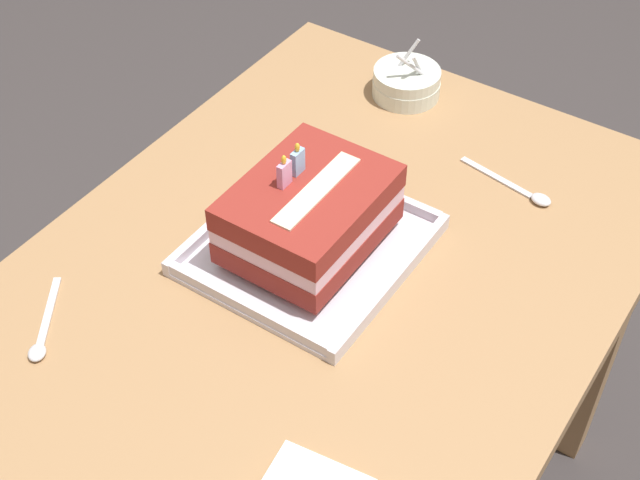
{
  "coord_description": "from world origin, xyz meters",
  "views": [
    {
      "loc": [
        -0.72,
        -0.47,
        1.63
      ],
      "look_at": [
        0.0,
        0.02,
        0.77
      ],
      "focal_mm": 50.52,
      "sensor_mm": 36.0,
      "label": 1
    }
  ],
  "objects_px": {
    "bowl_stack": "(406,82)",
    "serving_spoon_near_tray": "(41,338)",
    "birthday_cake": "(310,213)",
    "foil_tray": "(310,247)",
    "serving_spoon_by_bowls": "(527,193)"
  },
  "relations": [
    {
      "from": "birthday_cake",
      "to": "serving_spoon_near_tray",
      "type": "distance_m",
      "value": 0.38
    },
    {
      "from": "foil_tray",
      "to": "bowl_stack",
      "type": "relative_size",
      "value": 2.62
    },
    {
      "from": "foil_tray",
      "to": "birthday_cake",
      "type": "bearing_deg",
      "value": 90.0
    },
    {
      "from": "serving_spoon_near_tray",
      "to": "birthday_cake",
      "type": "bearing_deg",
      "value": -30.81
    },
    {
      "from": "foil_tray",
      "to": "serving_spoon_near_tray",
      "type": "distance_m",
      "value": 0.37
    },
    {
      "from": "bowl_stack",
      "to": "serving_spoon_by_bowls",
      "type": "bearing_deg",
      "value": -113.71
    },
    {
      "from": "birthday_cake",
      "to": "serving_spoon_near_tray",
      "type": "height_order",
      "value": "birthday_cake"
    },
    {
      "from": "bowl_stack",
      "to": "serving_spoon_by_bowls",
      "type": "xyz_separation_m",
      "value": [
        -0.12,
        -0.28,
        -0.02
      ]
    },
    {
      "from": "birthday_cake",
      "to": "serving_spoon_near_tray",
      "type": "relative_size",
      "value": 1.72
    },
    {
      "from": "serving_spoon_near_tray",
      "to": "serving_spoon_by_bowls",
      "type": "xyz_separation_m",
      "value": [
        0.6,
        -0.39,
        0.0
      ]
    },
    {
      "from": "serving_spoon_near_tray",
      "to": "serving_spoon_by_bowls",
      "type": "bearing_deg",
      "value": -33.45
    },
    {
      "from": "foil_tray",
      "to": "birthday_cake",
      "type": "xyz_separation_m",
      "value": [
        -0.0,
        0.0,
        0.06
      ]
    },
    {
      "from": "birthday_cake",
      "to": "bowl_stack",
      "type": "xyz_separation_m",
      "value": [
        0.4,
        0.07,
        -0.05
      ]
    },
    {
      "from": "foil_tray",
      "to": "serving_spoon_near_tray",
      "type": "bearing_deg",
      "value": 149.18
    },
    {
      "from": "bowl_stack",
      "to": "serving_spoon_near_tray",
      "type": "xyz_separation_m",
      "value": [
        -0.72,
        0.12,
        -0.02
      ]
    }
  ]
}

